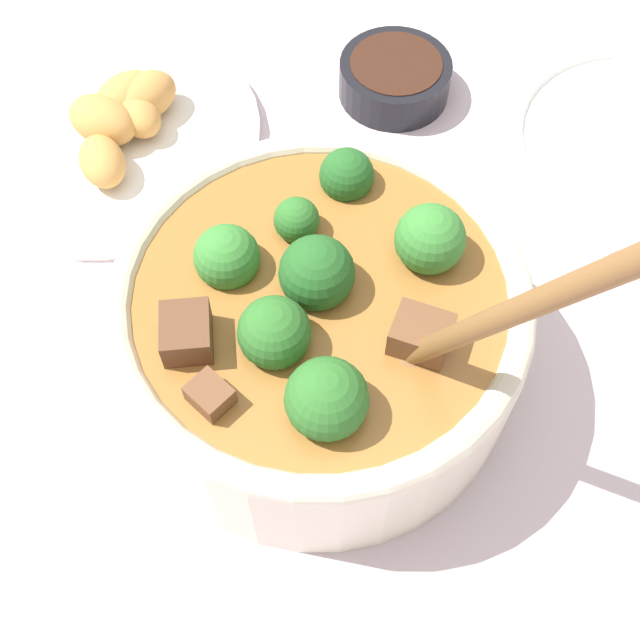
% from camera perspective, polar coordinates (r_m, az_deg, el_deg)
% --- Properties ---
extents(ground_plane, '(4.00, 4.00, 0.00)m').
position_cam_1_polar(ground_plane, '(0.53, 0.00, -3.41)').
color(ground_plane, silver).
extents(stew_bowl, '(0.25, 0.24, 0.26)m').
position_cam_1_polar(stew_bowl, '(0.48, 0.04, -0.37)').
color(stew_bowl, beige).
rests_on(stew_bowl, ground_plane).
extents(condiment_bowl, '(0.09, 0.09, 0.03)m').
position_cam_1_polar(condiment_bowl, '(0.68, 5.34, 16.86)').
color(condiment_bowl, black).
rests_on(condiment_bowl, ground_plane).
extents(food_plate, '(0.24, 0.24, 0.05)m').
position_cam_1_polar(food_plate, '(0.66, -14.44, 13.08)').
color(food_plate, white).
rests_on(food_plate, ground_plane).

